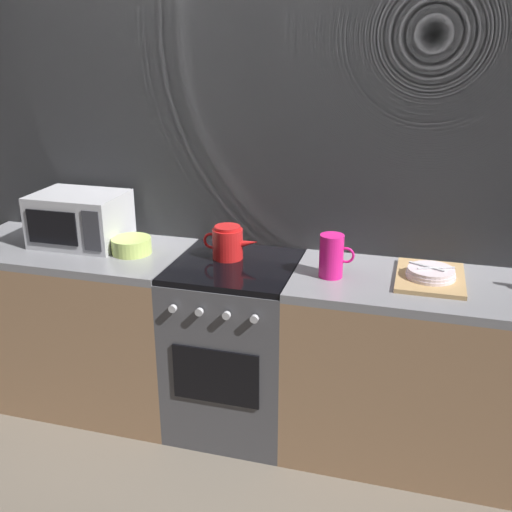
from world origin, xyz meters
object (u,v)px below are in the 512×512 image
object	(u,v)px
microwave	(80,219)
dish_pile	(430,275)
stove_unit	(235,346)
kettle	(228,243)
mixing_bowl	(131,246)
pitcher	(332,256)

from	to	relation	value
microwave	dish_pile	world-z (taller)	microwave
stove_unit	dish_pile	distance (m)	1.03
stove_unit	kettle	xyz separation A→B (m)	(-0.05, 0.06, 0.53)
mixing_bowl	pitcher	bearing A→B (deg)	-1.71
kettle	mixing_bowl	world-z (taller)	kettle
microwave	dish_pile	xyz separation A→B (m)	(1.78, -0.03, -0.11)
stove_unit	mixing_bowl	distance (m)	0.73
kettle	pitcher	bearing A→B (deg)	-10.57
pitcher	microwave	bearing A→B (deg)	175.63
pitcher	kettle	bearing A→B (deg)	169.43
dish_pile	pitcher	bearing A→B (deg)	-170.27
microwave	dish_pile	distance (m)	1.78
stove_unit	microwave	bearing A→B (deg)	175.45
stove_unit	kettle	world-z (taller)	kettle
microwave	kettle	bearing A→B (deg)	-0.30
dish_pile	microwave	bearing A→B (deg)	179.12
microwave	mixing_bowl	bearing A→B (deg)	-12.62
pitcher	dish_pile	distance (m)	0.45
microwave	kettle	distance (m)	0.82
mixing_bowl	pitcher	size ratio (longest dim) A/B	1.00
kettle	pitcher	distance (m)	0.54
mixing_bowl	dish_pile	bearing A→B (deg)	1.76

